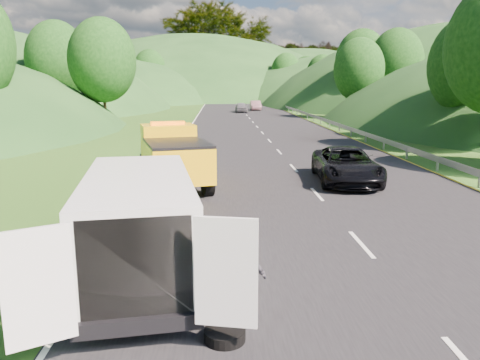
{
  "coord_description": "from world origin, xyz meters",
  "views": [
    {
      "loc": [
        -0.95,
        -14.25,
        4.43
      ],
      "look_at": [
        -0.27,
        0.82,
        1.3
      ],
      "focal_mm": 35.0,
      "sensor_mm": 36.0,
      "label": 1
    }
  ],
  "objects_px": {
    "tow_truck": "(173,156)",
    "worker": "(238,308)",
    "woman": "(165,230)",
    "child": "(198,234)",
    "suitcase": "(83,222)",
    "passing_suv": "(345,182)",
    "white_van": "(139,221)",
    "spare_tire": "(225,341)"
  },
  "relations": [
    {
      "from": "tow_truck",
      "to": "worker",
      "type": "height_order",
      "value": "tow_truck"
    },
    {
      "from": "woman",
      "to": "child",
      "type": "bearing_deg",
      "value": -135.6
    },
    {
      "from": "suitcase",
      "to": "passing_suv",
      "type": "distance_m",
      "value": 11.99
    },
    {
      "from": "white_van",
      "to": "passing_suv",
      "type": "height_order",
      "value": "white_van"
    },
    {
      "from": "tow_truck",
      "to": "child",
      "type": "xyz_separation_m",
      "value": [
        1.35,
        -6.72,
        -1.34
      ]
    },
    {
      "from": "suitcase",
      "to": "spare_tire",
      "type": "bearing_deg",
      "value": -56.48
    },
    {
      "from": "woman",
      "to": "spare_tire",
      "type": "distance_m",
      "value": 6.65
    },
    {
      "from": "suitcase",
      "to": "child",
      "type": "bearing_deg",
      "value": -5.67
    },
    {
      "from": "woman",
      "to": "spare_tire",
      "type": "bearing_deg",
      "value": 171.96
    },
    {
      "from": "woman",
      "to": "suitcase",
      "type": "relative_size",
      "value": 2.48
    },
    {
      "from": "worker",
      "to": "woman",
      "type": "bearing_deg",
      "value": 97.57
    },
    {
      "from": "tow_truck",
      "to": "white_van",
      "type": "xyz_separation_m",
      "value": [
        0.2,
        -9.99,
        0.05
      ]
    },
    {
      "from": "spare_tire",
      "to": "passing_suv",
      "type": "distance_m",
      "value": 14.31
    },
    {
      "from": "woman",
      "to": "suitcase",
      "type": "bearing_deg",
      "value": 68.45
    },
    {
      "from": "white_van",
      "to": "passing_suv",
      "type": "distance_m",
      "value": 12.93
    },
    {
      "from": "tow_truck",
      "to": "spare_tire",
      "type": "xyz_separation_m",
      "value": [
        2.08,
        -12.73,
        -1.34
      ]
    },
    {
      "from": "child",
      "to": "passing_suv",
      "type": "distance_m",
      "value": 9.59
    },
    {
      "from": "suitcase",
      "to": "worker",
      "type": "bearing_deg",
      "value": -48.87
    },
    {
      "from": "woman",
      "to": "child",
      "type": "height_order",
      "value": "woman"
    },
    {
      "from": "spare_tire",
      "to": "passing_suv",
      "type": "relative_size",
      "value": 0.13
    },
    {
      "from": "suitcase",
      "to": "passing_suv",
      "type": "relative_size",
      "value": 0.11
    },
    {
      "from": "passing_suv",
      "to": "tow_truck",
      "type": "bearing_deg",
      "value": -172.36
    },
    {
      "from": "spare_tire",
      "to": "woman",
      "type": "bearing_deg",
      "value": 105.18
    },
    {
      "from": "woman",
      "to": "worker",
      "type": "xyz_separation_m",
      "value": [
        2.02,
        -5.21,
        0.0
      ]
    },
    {
      "from": "white_van",
      "to": "passing_suv",
      "type": "bearing_deg",
      "value": 45.49
    },
    {
      "from": "woman",
      "to": "child",
      "type": "xyz_separation_m",
      "value": [
        1.01,
        -0.42,
        0.0
      ]
    },
    {
      "from": "white_van",
      "to": "suitcase",
      "type": "xyz_separation_m",
      "value": [
        -2.32,
        3.61,
        -1.09
      ]
    },
    {
      "from": "white_van",
      "to": "worker",
      "type": "relative_size",
      "value": 4.12
    },
    {
      "from": "tow_truck",
      "to": "worker",
      "type": "xyz_separation_m",
      "value": [
        2.36,
        -11.52,
        -1.34
      ]
    },
    {
      "from": "tow_truck",
      "to": "child",
      "type": "height_order",
      "value": "tow_truck"
    },
    {
      "from": "passing_suv",
      "to": "worker",
      "type": "bearing_deg",
      "value": -109.75
    },
    {
      "from": "white_van",
      "to": "woman",
      "type": "bearing_deg",
      "value": 79.32
    },
    {
      "from": "worker",
      "to": "suitcase",
      "type": "distance_m",
      "value": 6.83
    },
    {
      "from": "worker",
      "to": "white_van",
      "type": "bearing_deg",
      "value": 131.13
    },
    {
      "from": "spare_tire",
      "to": "passing_suv",
      "type": "xyz_separation_m",
      "value": [
        5.68,
        13.14,
        0.0
      ]
    },
    {
      "from": "worker",
      "to": "passing_suv",
      "type": "relative_size",
      "value": 0.31
    },
    {
      "from": "worker",
      "to": "suitcase",
      "type": "xyz_separation_m",
      "value": [
        -4.48,
        5.14,
        0.31
      ]
    },
    {
      "from": "tow_truck",
      "to": "passing_suv",
      "type": "bearing_deg",
      "value": -11.21
    },
    {
      "from": "worker",
      "to": "suitcase",
      "type": "relative_size",
      "value": 2.87
    },
    {
      "from": "spare_tire",
      "to": "passing_suv",
      "type": "height_order",
      "value": "passing_suv"
    },
    {
      "from": "child",
      "to": "worker",
      "type": "relative_size",
      "value": 0.52
    },
    {
      "from": "child",
      "to": "suitcase",
      "type": "relative_size",
      "value": 1.49
    }
  ]
}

